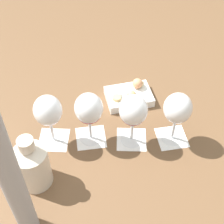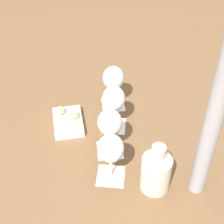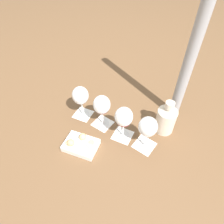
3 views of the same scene
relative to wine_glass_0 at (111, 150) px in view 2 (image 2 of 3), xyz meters
The scene contains 12 objects.
ground_plane 0.22m from the wine_glass_0, 21.44° to the left, with size 8.00×8.00×0.00m, color brown.
tasting_card_0 0.13m from the wine_glass_0, ahead, with size 0.11×0.11×0.00m.
tasting_card_1 0.17m from the wine_glass_0, 23.95° to the left, with size 0.12×0.12×0.00m.
tasting_card_2 0.28m from the wine_glass_0, 20.06° to the left, with size 0.12×0.11×0.00m.
tasting_card_3 0.39m from the wine_glass_0, 21.03° to the left, with size 0.12×0.12×0.00m.
wine_glass_0 is the anchor object (origin of this frame).
wine_glass_1 0.12m from the wine_glass_0, 23.95° to the left, with size 0.08×0.08×0.18m.
wine_glass_2 0.25m from the wine_glass_0, 20.06° to the left, with size 0.08×0.08×0.18m.
wine_glass_3 0.37m from the wine_glass_0, 21.03° to the left, with size 0.08×0.08×0.18m.
ceramic_vase 0.16m from the wine_glass_0, 83.07° to the right, with size 0.09×0.09×0.18m.
snack_dish 0.32m from the wine_glass_0, 55.91° to the left, with size 0.19×0.18×0.07m.
umbrella_pole 0.41m from the wine_glass_0, 76.48° to the right, with size 0.05×0.05×0.86m.
Camera 2 is at (-0.83, -0.35, 0.92)m, focal length 55.00 mm.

